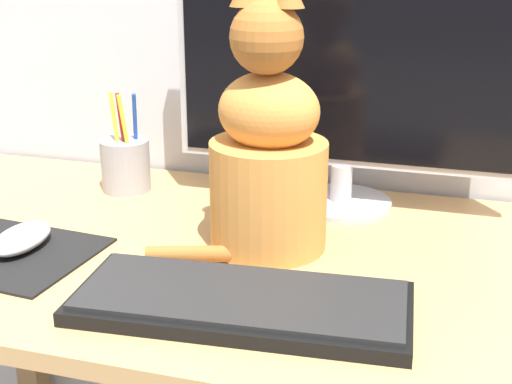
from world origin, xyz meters
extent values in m
cube|color=tan|center=(0.00, 0.00, 0.73)|extent=(1.30, 0.63, 0.02)
cube|color=olive|center=(-0.61, 0.28, 0.36)|extent=(0.05, 0.05, 0.71)
cylinder|color=#B2B2B7|center=(0.08, 0.22, 0.74)|extent=(0.17, 0.17, 0.01)
cylinder|color=#B2B2B7|center=(0.08, 0.22, 0.78)|extent=(0.04, 0.04, 0.06)
cube|color=#B2B2B7|center=(0.08, 0.22, 0.98)|extent=(0.56, 0.02, 0.35)
cube|color=black|center=(0.08, 0.21, 0.98)|extent=(0.54, 0.00, 0.32)
cube|color=black|center=(0.03, -0.17, 0.75)|extent=(0.42, 0.20, 0.02)
cube|color=black|center=(0.03, -0.17, 0.76)|extent=(0.40, 0.18, 0.01)
cube|color=black|center=(-0.34, -0.11, 0.74)|extent=(0.24, 0.22, 0.00)
ellipsoid|color=white|center=(-0.33, -0.09, 0.76)|extent=(0.06, 0.11, 0.03)
cylinder|color=#D6893D|center=(0.01, 0.03, 0.82)|extent=(0.17, 0.17, 0.16)
ellipsoid|color=#D6893D|center=(0.01, 0.03, 0.94)|extent=(0.15, 0.13, 0.11)
sphere|color=#A36028|center=(0.01, 0.02, 1.04)|extent=(0.10, 0.10, 0.10)
cylinder|color=#A36028|center=(-0.04, -0.04, 0.75)|extent=(0.21, 0.09, 0.02)
cylinder|color=#99999E|center=(-0.30, 0.19, 0.78)|extent=(0.09, 0.09, 0.09)
cylinder|color=yellow|center=(-0.29, 0.18, 0.85)|extent=(0.02, 0.02, 0.14)
cylinder|color=yellow|center=(-0.31, 0.18, 0.85)|extent=(0.03, 0.02, 0.14)
cylinder|color=#1E47B2|center=(-0.28, 0.20, 0.85)|extent=(0.02, 0.03, 0.14)
cylinder|color=red|center=(-0.30, 0.19, 0.85)|extent=(0.02, 0.01, 0.14)
camera|label=1|loc=(0.26, -0.89, 1.17)|focal=50.00mm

